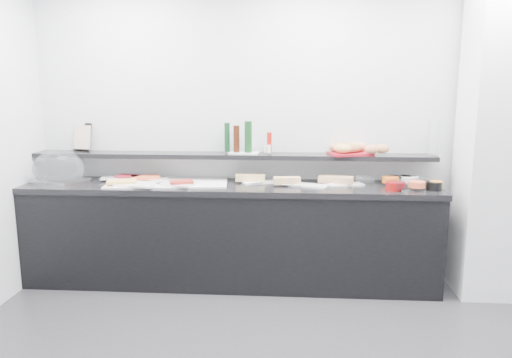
# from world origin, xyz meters

# --- Properties ---
(back_wall) EXTENTS (5.00, 0.02, 2.70)m
(back_wall) POSITION_xyz_m (0.00, 2.00, 1.35)
(back_wall) COLOR silver
(back_wall) RESTS_ON ground
(column) EXTENTS (0.50, 0.50, 2.70)m
(column) POSITION_xyz_m (1.50, 1.65, 1.35)
(column) COLOR white
(column) RESTS_ON ground
(buffet_cabinet) EXTENTS (3.60, 0.60, 0.85)m
(buffet_cabinet) POSITION_xyz_m (-0.70, 1.70, 0.42)
(buffet_cabinet) COLOR black
(buffet_cabinet) RESTS_ON ground
(counter_top) EXTENTS (3.62, 0.62, 0.05)m
(counter_top) POSITION_xyz_m (-0.70, 1.70, 0.88)
(counter_top) COLOR black
(counter_top) RESTS_ON buffet_cabinet
(wall_shelf) EXTENTS (3.60, 0.25, 0.04)m
(wall_shelf) POSITION_xyz_m (-0.70, 1.88, 1.13)
(wall_shelf) COLOR black
(wall_shelf) RESTS_ON back_wall
(cloche_base) EXTENTS (0.53, 0.46, 0.04)m
(cloche_base) POSITION_xyz_m (-2.21, 1.68, 0.92)
(cloche_base) COLOR #B4B8BC
(cloche_base) RESTS_ON counter_top
(cloche_dome) EXTENTS (0.52, 0.44, 0.34)m
(cloche_dome) POSITION_xyz_m (-2.23, 1.69, 1.03)
(cloche_dome) COLOR silver
(cloche_dome) RESTS_ON cloche_base
(linen_runner) EXTENTS (1.09, 0.60, 0.01)m
(linen_runner) POSITION_xyz_m (-1.25, 1.71, 0.91)
(linen_runner) COLOR white
(linen_runner) RESTS_ON counter_top
(platter_meat_a) EXTENTS (0.32, 0.25, 0.01)m
(platter_meat_a) POSITION_xyz_m (-1.75, 1.85, 0.92)
(platter_meat_a) COLOR silver
(platter_meat_a) RESTS_ON linen_runner
(food_meat_a) EXTENTS (0.23, 0.18, 0.02)m
(food_meat_a) POSITION_xyz_m (-1.64, 1.81, 0.94)
(food_meat_a) COLOR maroon
(food_meat_a) RESTS_ON platter_meat_a
(platter_salmon) EXTENTS (0.35, 0.29, 0.01)m
(platter_salmon) POSITION_xyz_m (-1.46, 1.84, 0.92)
(platter_salmon) COLOR silver
(platter_salmon) RESTS_ON linen_runner
(food_salmon) EXTENTS (0.29, 0.24, 0.02)m
(food_salmon) POSITION_xyz_m (-1.47, 1.78, 0.94)
(food_salmon) COLOR #E3522E
(food_salmon) RESTS_ON platter_salmon
(platter_cheese) EXTENTS (0.39, 0.30, 0.01)m
(platter_cheese) POSITION_xyz_m (-1.47, 1.55, 0.92)
(platter_cheese) COLOR white
(platter_cheese) RESTS_ON linen_runner
(food_cheese) EXTENTS (0.27, 0.21, 0.02)m
(food_cheese) POSITION_xyz_m (-1.62, 1.56, 0.94)
(food_cheese) COLOR #EAB85B
(food_cheese) RESTS_ON platter_cheese
(platter_meat_b) EXTENTS (0.35, 0.28, 0.01)m
(platter_meat_b) POSITION_xyz_m (-1.15, 1.59, 0.92)
(platter_meat_b) COLOR white
(platter_meat_b) RESTS_ON linen_runner
(food_meat_b) EXTENTS (0.22, 0.18, 0.02)m
(food_meat_b) POSITION_xyz_m (-1.10, 1.58, 0.94)
(food_meat_b) COLOR maroon
(food_meat_b) RESTS_ON platter_meat_b
(sandwich_plate_left) EXTENTS (0.38, 0.28, 0.01)m
(sandwich_plate_left) POSITION_xyz_m (-0.42, 1.81, 0.91)
(sandwich_plate_left) COLOR white
(sandwich_plate_left) RESTS_ON counter_top
(sandwich_food_left) EXTENTS (0.26, 0.11, 0.06)m
(sandwich_food_left) POSITION_xyz_m (-0.52, 1.80, 0.94)
(sandwich_food_left) COLOR #D4B96F
(sandwich_food_left) RESTS_ON sandwich_plate_left
(tongs_left) EXTENTS (0.14, 0.10, 0.01)m
(tongs_left) POSITION_xyz_m (-0.45, 1.71, 0.92)
(tongs_left) COLOR silver
(tongs_left) RESTS_ON sandwich_plate_left
(sandwich_plate_mid) EXTENTS (0.35, 0.24, 0.01)m
(sandwich_plate_mid) POSITION_xyz_m (-0.01, 1.67, 0.91)
(sandwich_plate_mid) COLOR white
(sandwich_plate_mid) RESTS_ON counter_top
(sandwich_food_mid) EXTENTS (0.24, 0.12, 0.06)m
(sandwich_food_mid) POSITION_xyz_m (-0.20, 1.68, 0.94)
(sandwich_food_mid) COLOR tan
(sandwich_food_mid) RESTS_ON sandwich_plate_mid
(tongs_mid) EXTENTS (0.16, 0.02, 0.01)m
(tongs_mid) POSITION_xyz_m (-0.16, 1.62, 0.92)
(tongs_mid) COLOR #B6B8BD
(tongs_mid) RESTS_ON sandwich_plate_mid
(sandwich_plate_right) EXTENTS (0.34, 0.21, 0.01)m
(sandwich_plate_right) POSITION_xyz_m (0.31, 1.74, 0.91)
(sandwich_plate_right) COLOR white
(sandwich_plate_right) RESTS_ON counter_top
(sandwich_food_right) EXTENTS (0.31, 0.19, 0.06)m
(sandwich_food_right) POSITION_xyz_m (0.23, 1.76, 0.94)
(sandwich_food_right) COLOR tan
(sandwich_food_right) RESTS_ON sandwich_plate_right
(tongs_right) EXTENTS (0.15, 0.07, 0.01)m
(tongs_right) POSITION_xyz_m (0.19, 1.70, 0.92)
(tongs_right) COLOR silver
(tongs_right) RESTS_ON sandwich_plate_right
(bowl_glass_fruit) EXTENTS (0.21, 0.21, 0.07)m
(bowl_glass_fruit) POSITION_xyz_m (0.48, 1.79, 0.94)
(bowl_glass_fruit) COLOR white
(bowl_glass_fruit) RESTS_ON counter_top
(fill_glass_fruit) EXTENTS (0.15, 0.15, 0.05)m
(fill_glass_fruit) POSITION_xyz_m (0.70, 1.78, 0.95)
(fill_glass_fruit) COLOR orange
(fill_glass_fruit) RESTS_ON bowl_glass_fruit
(bowl_black_jam) EXTENTS (0.15, 0.15, 0.07)m
(bowl_black_jam) POSITION_xyz_m (0.75, 1.83, 0.94)
(bowl_black_jam) COLOR black
(bowl_black_jam) RESTS_ON counter_top
(fill_black_jam) EXTENTS (0.13, 0.13, 0.05)m
(fill_black_jam) POSITION_xyz_m (0.84, 1.84, 0.95)
(fill_black_jam) COLOR #5E1E0D
(fill_black_jam) RESTS_ON bowl_black_jam
(bowl_glass_cream) EXTENTS (0.20, 0.20, 0.07)m
(bowl_glass_cream) POSITION_xyz_m (0.98, 1.77, 0.94)
(bowl_glass_cream) COLOR white
(bowl_glass_cream) RESTS_ON counter_top
(fill_glass_cream) EXTENTS (0.18, 0.18, 0.05)m
(fill_glass_cream) POSITION_xyz_m (0.87, 1.83, 0.95)
(fill_glass_cream) COLOR white
(fill_glass_cream) RESTS_ON bowl_glass_cream
(bowl_red_jam) EXTENTS (0.14, 0.14, 0.07)m
(bowl_red_jam) POSITION_xyz_m (0.68, 1.55, 0.94)
(bowl_red_jam) COLOR maroon
(bowl_red_jam) RESTS_ON counter_top
(fill_red_jam) EXTENTS (0.12, 0.12, 0.05)m
(fill_red_jam) POSITION_xyz_m (0.71, 1.54, 0.95)
(fill_red_jam) COLOR #550C11
(fill_red_jam) RESTS_ON bowl_red_jam
(bowl_glass_salmon) EXTENTS (0.15, 0.15, 0.07)m
(bowl_glass_salmon) POSITION_xyz_m (0.82, 1.64, 0.94)
(bowl_glass_salmon) COLOR white
(bowl_glass_salmon) RESTS_ON counter_top
(fill_glass_salmon) EXTENTS (0.17, 0.17, 0.05)m
(fill_glass_salmon) POSITION_xyz_m (0.88, 1.58, 0.95)
(fill_glass_salmon) COLOR #EB6139
(fill_glass_salmon) RESTS_ON bowl_glass_salmon
(bowl_black_fruit) EXTENTS (0.15, 0.15, 0.07)m
(bowl_black_fruit) POSITION_xyz_m (1.02, 1.59, 0.94)
(bowl_black_fruit) COLOR black
(bowl_black_fruit) RESTS_ON counter_top
(fill_black_fruit) EXTENTS (0.12, 0.12, 0.05)m
(fill_black_fruit) POSITION_xyz_m (1.04, 1.61, 0.95)
(fill_black_fruit) COLOR orange
(fill_black_fruit) RESTS_ON bowl_black_fruit
(framed_print) EXTENTS (0.21, 0.14, 0.26)m
(framed_print) POSITION_xyz_m (-2.12, 1.99, 1.28)
(framed_print) COLOR black
(framed_print) RESTS_ON wall_shelf
(print_art) EXTENTS (0.17, 0.08, 0.22)m
(print_art) POSITION_xyz_m (-2.10, 1.94, 1.28)
(print_art) COLOR #CB9F92
(print_art) RESTS_ON framed_print
(condiment_tray) EXTENTS (0.28, 0.19, 0.01)m
(condiment_tray) POSITION_xyz_m (-0.59, 1.89, 1.16)
(condiment_tray) COLOR white
(condiment_tray) RESTS_ON wall_shelf
(bottle_green_a) EXTENTS (0.06, 0.06, 0.26)m
(bottle_green_a) POSITION_xyz_m (-0.74, 1.92, 1.29)
(bottle_green_a) COLOR #0E361A
(bottle_green_a) RESTS_ON condiment_tray
(bottle_brown) EXTENTS (0.06, 0.06, 0.24)m
(bottle_brown) POSITION_xyz_m (-0.66, 1.88, 1.28)
(bottle_brown) COLOR black
(bottle_brown) RESTS_ON condiment_tray
(bottle_green_b) EXTENTS (0.08, 0.08, 0.28)m
(bottle_green_b) POSITION_xyz_m (-0.55, 1.87, 1.30)
(bottle_green_b) COLOR #0F3815
(bottle_green_b) RESTS_ON condiment_tray
(bottle_hot) EXTENTS (0.05, 0.05, 0.18)m
(bottle_hot) POSITION_xyz_m (-0.36, 1.89, 1.25)
(bottle_hot) COLOR #A3140B
(bottle_hot) RESTS_ON condiment_tray
(shaker_salt) EXTENTS (0.03, 0.03, 0.07)m
(shaker_salt) POSITION_xyz_m (-0.36, 1.85, 1.20)
(shaker_salt) COLOR white
(shaker_salt) RESTS_ON condiment_tray
(shaker_pepper) EXTENTS (0.04, 0.04, 0.07)m
(shaker_pepper) POSITION_xyz_m (-0.39, 1.89, 1.20)
(shaker_pepper) COLOR silver
(shaker_pepper) RESTS_ON condiment_tray
(bread_tray) EXTENTS (0.41, 0.33, 0.02)m
(bread_tray) POSITION_xyz_m (0.36, 1.86, 1.16)
(bread_tray) COLOR maroon
(bread_tray) RESTS_ON wall_shelf
(bread_roll_nw) EXTENTS (0.18, 0.16, 0.08)m
(bread_roll_nw) POSITION_xyz_m (0.24, 1.93, 1.21)
(bread_roll_nw) COLOR #B87446
(bread_roll_nw) RESTS_ON bread_tray
(bread_roll_n) EXTENTS (0.16, 0.12, 0.08)m
(bread_roll_n) POSITION_xyz_m (0.32, 1.93, 1.21)
(bread_roll_n) COLOR #AE7242
(bread_roll_n) RESTS_ON bread_tray
(bread_roll_ne) EXTENTS (0.17, 0.12, 0.08)m
(bread_roll_ne) POSITION_xyz_m (0.44, 1.96, 1.21)
(bread_roll_ne) COLOR #D68351
(bread_roll_ne) RESTS_ON bread_tray
(bread_roll_sw) EXTENTS (0.18, 0.13, 0.08)m
(bread_roll_sw) POSITION_xyz_m (0.28, 1.81, 1.21)
(bread_roll_sw) COLOR tan
(bread_roll_sw) RESTS_ON bread_tray
(bread_roll_s) EXTENTS (0.14, 0.10, 0.08)m
(bread_roll_s) POSITION_xyz_m (0.53, 1.79, 1.21)
(bread_roll_s) COLOR #C57A4B
(bread_roll_s) RESTS_ON bread_tray
(bread_roll_se) EXTENTS (0.14, 0.10, 0.08)m
(bread_roll_se) POSITION_xyz_m (0.62, 1.83, 1.21)
(bread_roll_se) COLOR #C17E49
(bread_roll_se) RESTS_ON bread_tray
(bread_roll_midw) EXTENTS (0.14, 0.10, 0.08)m
(bread_roll_midw) POSITION_xyz_m (0.36, 1.86, 1.21)
(bread_roll_midw) COLOR #B57345
(bread_roll_midw) RESTS_ON bread_tray
(bread_roll_mide) EXTENTS (0.15, 0.12, 0.08)m
(bread_roll_mide) POSITION_xyz_m (0.39, 1.88, 1.21)
(bread_roll_mide) COLOR #BE7B48
(bread_roll_mide) RESTS_ON bread_tray
(carafe) EXTENTS (0.11, 0.11, 0.30)m
(carafe) POSITION_xyz_m (1.06, 1.85, 1.30)
(carafe) COLOR silver
(carafe) RESTS_ON wall_shelf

